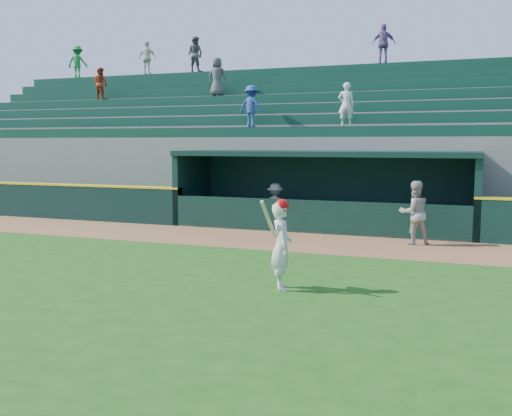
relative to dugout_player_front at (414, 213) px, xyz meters
The scene contains 7 objects.
ground 6.46m from the dugout_player_front, 118.11° to the right, with size 120.00×120.00×0.00m, color #1B4A12.
warning_track 3.22m from the dugout_player_front, 166.10° to the right, with size 40.00×3.00×0.01m, color brown.
dugout_player_front is the anchor object (origin of this frame).
dugout_player_inside 4.63m from the dugout_player_front, 161.85° to the left, with size 0.93×0.53×1.44m, color gray.
dugout 3.86m from the dugout_player_front, 141.97° to the left, with size 9.40×2.80×2.46m.
stands 7.72m from the dugout_player_front, 113.57° to the left, with size 34.50×6.27×7.62m.
batter_at_plate 6.01m from the dugout_player_front, 108.38° to the right, with size 0.60×0.83×1.71m.
Camera 1 is at (4.31, -10.00, 2.73)m, focal length 40.00 mm.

